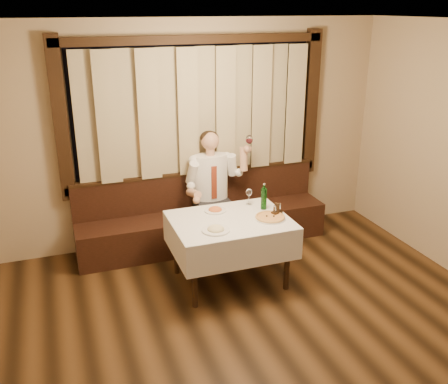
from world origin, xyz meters
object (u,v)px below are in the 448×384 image
object	(u,v)px
banquette	(203,221)
dining_table	(230,228)
pasta_red	(215,208)
seated_man	(213,182)
cruet_caddy	(277,210)
pasta_cream	(216,227)
green_bottle	(264,198)
pizza	(270,217)

from	to	relation	value
banquette	dining_table	xyz separation A→B (m)	(0.00, -1.02, 0.34)
pasta_red	seated_man	xyz separation A→B (m)	(0.20, 0.66, 0.06)
pasta_red	cruet_caddy	world-z (taller)	cruet_caddy
pasta_cream	green_bottle	size ratio (longest dim) A/B	0.95
cruet_caddy	banquette	bearing A→B (deg)	93.00
green_bottle	seated_man	world-z (taller)	seated_man
pasta_cream	cruet_caddy	xyz separation A→B (m)	(0.77, 0.18, 0.01)
banquette	cruet_caddy	bearing A→B (deg)	-63.77
pasta_red	green_bottle	distance (m)	0.56
banquette	pizza	size ratio (longest dim) A/B	9.41
pizza	green_bottle	xyz separation A→B (m)	(0.04, 0.27, 0.11)
pizza	seated_man	size ratio (longest dim) A/B	0.23
pasta_cream	cruet_caddy	size ratio (longest dim) A/B	2.06
green_bottle	seated_man	size ratio (longest dim) A/B	0.20
banquette	pasta_cream	distance (m)	1.37
pizza	cruet_caddy	world-z (taller)	cruet_caddy
pasta_red	pasta_cream	world-z (taller)	pasta_cream
banquette	seated_man	world-z (taller)	seated_man
pasta_cream	pasta_red	bearing A→B (deg)	71.95
cruet_caddy	green_bottle	bearing A→B (deg)	86.84
pasta_cream	cruet_caddy	distance (m)	0.79
pizza	cruet_caddy	size ratio (longest dim) A/B	2.42
pizza	pasta_red	world-z (taller)	pasta_red
dining_table	pizza	world-z (taller)	pizza
pasta_red	green_bottle	xyz separation A→B (m)	(0.54, -0.13, 0.10)
dining_table	green_bottle	size ratio (longest dim) A/B	4.18
banquette	pizza	xyz separation A→B (m)	(0.41, -1.15, 0.46)
pizza	green_bottle	bearing A→B (deg)	80.84
pasta_cream	cruet_caddy	world-z (taller)	cruet_caddy
pizza	seated_man	xyz separation A→B (m)	(-0.30, 1.06, 0.08)
dining_table	pizza	distance (m)	0.45
cruet_caddy	seated_man	size ratio (longest dim) A/B	0.09
dining_table	seated_man	xyz separation A→B (m)	(0.12, 0.93, 0.20)
dining_table	green_bottle	bearing A→B (deg)	17.67
dining_table	green_bottle	distance (m)	0.53
pizza	pasta_cream	xyz separation A→B (m)	(-0.66, -0.10, 0.02)
pizza	dining_table	bearing A→B (deg)	162.89
green_bottle	pizza	bearing A→B (deg)	-99.16
banquette	pasta_cream	size ratio (longest dim) A/B	11.07
banquette	pizza	world-z (taller)	banquette
cruet_caddy	seated_man	distance (m)	1.07
pasta_red	pasta_cream	xyz separation A→B (m)	(-0.16, -0.50, 0.01)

